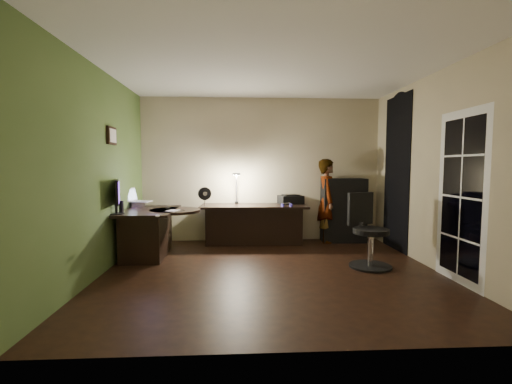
{
  "coord_description": "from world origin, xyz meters",
  "views": [
    {
      "loc": [
        -0.44,
        -4.5,
        1.43
      ],
      "look_at": [
        -0.15,
        1.05,
        1.0
      ],
      "focal_mm": 24.0,
      "sensor_mm": 36.0,
      "label": 1
    }
  ],
  "objects_px": {
    "monitor": "(116,202)",
    "cabinet": "(343,210)",
    "desk_right": "(254,225)",
    "office_chair": "(371,231)",
    "person": "(328,201)",
    "desk_left": "(150,233)"
  },
  "relations": [
    {
      "from": "monitor",
      "to": "cabinet",
      "type": "bearing_deg",
      "value": 2.37
    },
    {
      "from": "desk_right",
      "to": "monitor",
      "type": "distance_m",
      "value": 2.41
    },
    {
      "from": "office_chair",
      "to": "person",
      "type": "distance_m",
      "value": 1.67
    },
    {
      "from": "desk_right",
      "to": "office_chair",
      "type": "xyz_separation_m",
      "value": [
        1.57,
        -1.5,
        0.16
      ]
    },
    {
      "from": "desk_right",
      "to": "office_chair",
      "type": "relative_size",
      "value": 1.84
    },
    {
      "from": "desk_left",
      "to": "person",
      "type": "height_order",
      "value": "person"
    },
    {
      "from": "desk_left",
      "to": "person",
      "type": "distance_m",
      "value": 3.21
    },
    {
      "from": "cabinet",
      "to": "person",
      "type": "height_order",
      "value": "person"
    },
    {
      "from": "office_chair",
      "to": "person",
      "type": "height_order",
      "value": "person"
    },
    {
      "from": "desk_right",
      "to": "cabinet",
      "type": "height_order",
      "value": "cabinet"
    },
    {
      "from": "desk_left",
      "to": "person",
      "type": "bearing_deg",
      "value": 15.02
    },
    {
      "from": "desk_left",
      "to": "desk_right",
      "type": "relative_size",
      "value": 0.67
    },
    {
      "from": "office_chair",
      "to": "person",
      "type": "relative_size",
      "value": 0.67
    },
    {
      "from": "desk_left",
      "to": "desk_right",
      "type": "distance_m",
      "value": 1.83
    },
    {
      "from": "cabinet",
      "to": "monitor",
      "type": "distance_m",
      "value": 3.96
    },
    {
      "from": "monitor",
      "to": "person",
      "type": "xyz_separation_m",
      "value": [
        3.41,
        1.32,
        -0.14
      ]
    },
    {
      "from": "desk_left",
      "to": "monitor",
      "type": "xyz_separation_m",
      "value": [
        -0.35,
        -0.45,
        0.55
      ]
    },
    {
      "from": "person",
      "to": "monitor",
      "type": "bearing_deg",
      "value": 124.3
    },
    {
      "from": "monitor",
      "to": "office_chair",
      "type": "xyz_separation_m",
      "value": [
        3.6,
        -0.32,
        -0.39
      ]
    },
    {
      "from": "cabinet",
      "to": "person",
      "type": "relative_size",
      "value": 0.77
    },
    {
      "from": "desk_left",
      "to": "office_chair",
      "type": "bearing_deg",
      "value": -14.17
    },
    {
      "from": "office_chair",
      "to": "cabinet",
      "type": "bearing_deg",
      "value": 66.26
    }
  ]
}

